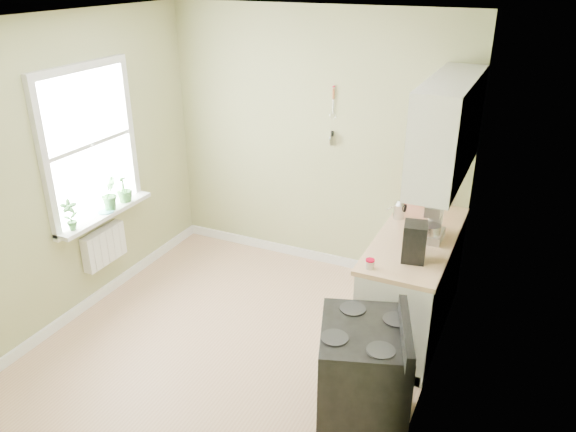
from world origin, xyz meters
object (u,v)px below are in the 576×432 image
at_px(kettle, 399,209).
at_px(coffee_maker, 414,243).
at_px(stand_mixer, 434,222).
at_px(stove, 363,379).

relative_size(kettle, coffee_maker, 0.56).
bearing_deg(stand_mixer, coffee_maker, -97.76).
relative_size(stove, coffee_maker, 3.10).
bearing_deg(kettle, stand_mixer, -37.82).
bearing_deg(stove, stand_mixer, 84.48).
bearing_deg(stand_mixer, kettle, 142.18).
bearing_deg(stove, kettle, 97.75).
height_order(stove, stand_mixer, stand_mixer).
xyz_separation_m(kettle, coffee_maker, (0.30, -0.72, 0.06)).
bearing_deg(coffee_maker, stand_mixer, 82.24).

